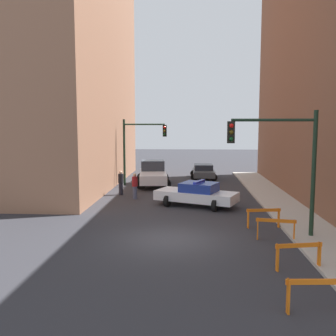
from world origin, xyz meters
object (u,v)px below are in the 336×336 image
(traffic_light_near, at_px, (285,154))
(police_car, at_px, (197,194))
(pedestrian_corner, at_px, (121,182))
(barrier_corner, at_px, (264,215))
(parked_car_near, at_px, (203,171))
(barrier_front, at_px, (317,290))
(white_truck, at_px, (153,174))
(barrier_back, at_px, (276,226))
(barrier_mid, at_px, (299,252))
(traffic_light_far, at_px, (138,142))
(pedestrian_crossing, at_px, (135,186))

(traffic_light_near, height_order, police_car, traffic_light_near)
(pedestrian_corner, relative_size, barrier_corner, 1.04)
(traffic_light_near, bearing_deg, barrier_corner, 109.10)
(parked_car_near, relative_size, barrier_front, 2.71)
(white_truck, distance_m, barrier_back, 15.51)
(barrier_front, bearing_deg, barrier_mid, 83.05)
(traffic_light_near, bearing_deg, pedestrian_corner, 132.80)
(white_truck, xyz_separation_m, barrier_mid, (6.52, -17.26, -0.29))
(pedestrian_corner, bearing_deg, white_truck, -63.40)
(traffic_light_far, height_order, pedestrian_corner, traffic_light_far)
(white_truck, xyz_separation_m, parked_car_near, (4.11, 3.75, -0.23))
(traffic_light_near, distance_m, pedestrian_crossing, 11.25)
(barrier_corner, bearing_deg, white_truck, 117.57)
(pedestrian_corner, distance_m, barrier_back, 12.75)
(traffic_light_far, xyz_separation_m, parked_car_near, (5.26, 3.85, -2.72))
(pedestrian_crossing, bearing_deg, barrier_corner, 136.67)
(parked_car_near, xyz_separation_m, barrier_corner, (2.25, -15.93, -0.06))
(pedestrian_corner, distance_m, barrier_mid, 15.33)
(barrier_corner, bearing_deg, barrier_front, -91.34)
(parked_car_near, relative_size, pedestrian_crossing, 2.61)
(police_car, bearing_deg, traffic_light_near, -126.77)
(barrier_corner, bearing_deg, barrier_back, -85.89)
(barrier_mid, bearing_deg, traffic_light_near, 84.38)
(barrier_mid, relative_size, barrier_corner, 0.99)
(barrier_mid, bearing_deg, traffic_light_far, 114.11)
(parked_car_near, distance_m, barrier_corner, 16.08)
(traffic_light_near, bearing_deg, white_truck, 116.70)
(police_car, relative_size, parked_car_near, 1.17)
(pedestrian_crossing, height_order, barrier_mid, pedestrian_crossing)
(barrier_front, distance_m, barrier_back, 6.06)
(parked_car_near, bearing_deg, barrier_back, -83.29)
(pedestrian_corner, height_order, barrier_mid, pedestrian_corner)
(pedestrian_crossing, height_order, barrier_corner, pedestrian_crossing)
(police_car, bearing_deg, traffic_light_far, 53.73)
(police_car, distance_m, pedestrian_crossing, 4.41)
(pedestrian_corner, xyz_separation_m, barrier_mid, (8.27, -12.91, -0.24))
(traffic_light_near, relative_size, barrier_corner, 3.27)
(barrier_back, bearing_deg, barrier_corner, 94.11)
(police_car, bearing_deg, pedestrian_corner, 79.95)
(barrier_front, distance_m, barrier_mid, 2.89)
(traffic_light_far, distance_m, barrier_front, 21.50)
(pedestrian_crossing, height_order, barrier_back, pedestrian_crossing)
(pedestrian_corner, bearing_deg, police_car, -164.47)
(parked_car_near, relative_size, barrier_mid, 2.74)
(police_car, xyz_separation_m, white_truck, (-3.36, 7.67, 0.18))
(parked_car_near, bearing_deg, white_truck, -138.57)
(traffic_light_far, relative_size, police_car, 1.03)
(pedestrian_corner, height_order, barrier_corner, pedestrian_corner)
(traffic_light_near, xyz_separation_m, pedestrian_crossing, (-7.46, 7.98, -2.67))
(parked_car_near, distance_m, pedestrian_corner, 10.00)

